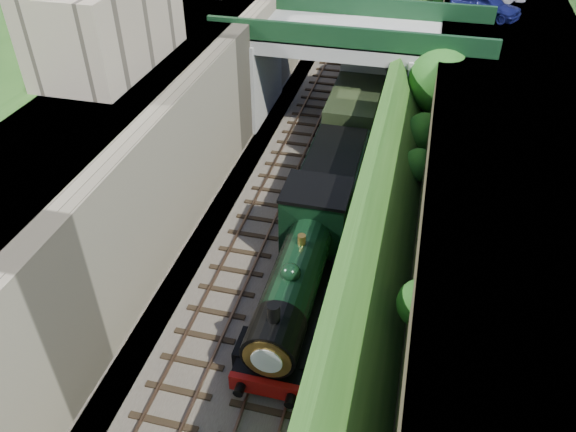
{
  "coord_description": "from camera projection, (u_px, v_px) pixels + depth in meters",
  "views": [
    {
      "loc": [
        4.8,
        -8.88,
        17.31
      ],
      "look_at": [
        0.0,
        10.08,
        2.52
      ],
      "focal_mm": 35.0,
      "sensor_mm": 36.0,
      "label": 1
    }
  ],
  "objects": [
    {
      "name": "tree",
      "position": [
        442.0,
        83.0,
        30.65
      ],
      "size": [
        3.6,
        3.8,
        6.6
      ],
      "color": "black",
      "rests_on": "ground"
    },
    {
      "name": "car_blue",
      "position": [
        486.0,
        5.0,
        34.18
      ],
      "size": [
        4.59,
        3.39,
        1.45
      ],
      "primitive_type": "imported",
      "rotation": [
        0.0,
        0.0,
        1.13
      ],
      "color": "#121650",
      "rests_on": "street_plateau_right"
    },
    {
      "name": "tender",
      "position": [
        333.0,
        180.0,
        28.41
      ],
      "size": [
        2.7,
        6.0,
        3.05
      ],
      "color": "black",
      "rests_on": "trackbed"
    },
    {
      "name": "locomotive",
      "position": [
        300.0,
        273.0,
        22.55
      ],
      "size": [
        3.1,
        10.23,
        3.83
      ],
      "color": "black",
      "rests_on": "trackbed"
    },
    {
      "name": "road_bridge",
      "position": [
        359.0,
        65.0,
        34.16
      ],
      "size": [
        16.0,
        6.4,
        7.25
      ],
      "color": "gray",
      "rests_on": "ground"
    },
    {
      "name": "building_near",
      "position": [
        107.0,
        21.0,
        25.51
      ],
      "size": [
        4.0,
        8.0,
        4.0
      ],
      "primitive_type": "cube",
      "color": "gray",
      "rests_on": "street_plateau_left"
    },
    {
      "name": "track_left",
      "position": [
        296.0,
        145.0,
        33.96
      ],
      "size": [
        2.5,
        90.0,
        0.2
      ],
      "color": "black",
      "rests_on": "trackbed"
    },
    {
      "name": "coach_front",
      "position": [
        368.0,
        75.0,
        37.89
      ],
      "size": [
        2.9,
        18.0,
        3.7
      ],
      "color": "black",
      "rests_on": "trackbed"
    },
    {
      "name": "trackbed",
      "position": [
        328.0,
        152.0,
        33.65
      ],
      "size": [
        10.0,
        90.0,
        0.2
      ],
      "primitive_type": "cube",
      "color": "#473F38",
      "rests_on": "ground"
    },
    {
      "name": "street_plateau_right",
      "position": [
        506.0,
        125.0,
        29.97
      ],
      "size": [
        8.0,
        90.0,
        6.25
      ],
      "primitive_type": "cube",
      "color": "#262628",
      "rests_on": "ground"
    },
    {
      "name": "street_plateau_left",
      "position": [
        182.0,
        83.0,
        33.36
      ],
      "size": [
        6.0,
        90.0,
        7.0
      ],
      "primitive_type": "cube",
      "color": "#262628",
      "rests_on": "ground"
    },
    {
      "name": "retaining_wall",
      "position": [
        238.0,
        89.0,
        32.68
      ],
      "size": [
        1.0,
        90.0,
        7.0
      ],
      "primitive_type": "cube",
      "color": "#756B56",
      "rests_on": "ground"
    },
    {
      "name": "track_right",
      "position": [
        348.0,
        152.0,
        33.33
      ],
      "size": [
        2.5,
        90.0,
        0.2
      ],
      "color": "black",
      "rests_on": "trackbed"
    },
    {
      "name": "embankment_slope",
      "position": [
        414.0,
        146.0,
        29.1
      ],
      "size": [
        4.95,
        90.0,
        6.61
      ],
      "color": "#1E4714",
      "rests_on": "ground"
    }
  ]
}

